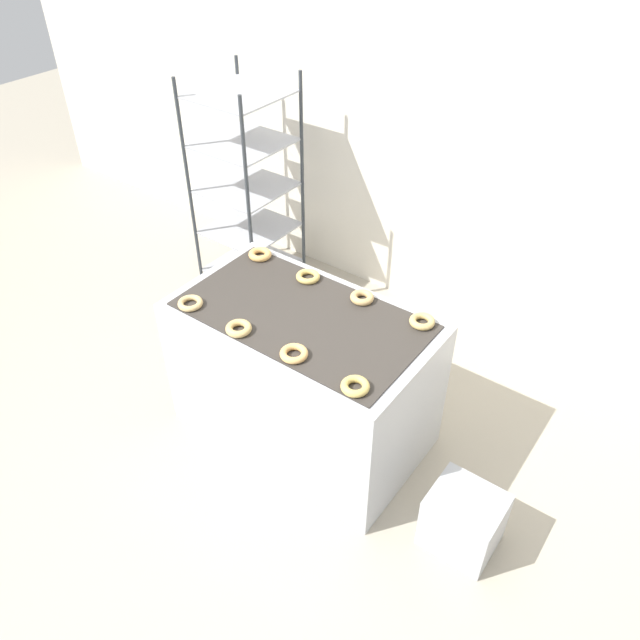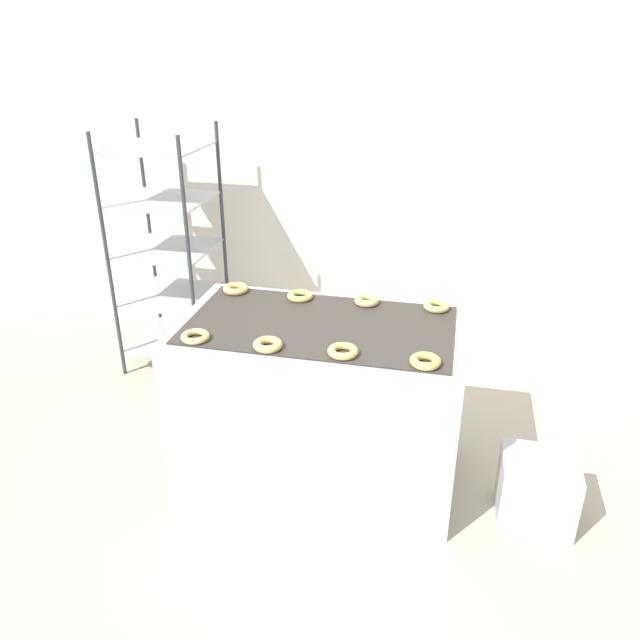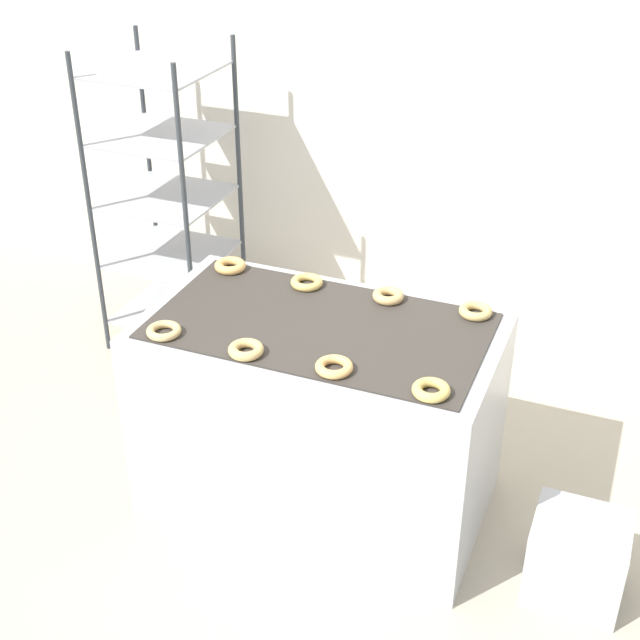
# 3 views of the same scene
# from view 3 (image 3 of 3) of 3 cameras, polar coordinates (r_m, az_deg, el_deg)

# --- Properties ---
(ground_plane) EXTENTS (14.00, 14.00, 0.00)m
(ground_plane) POSITION_cam_3_polar(r_m,az_deg,el_deg) (3.38, -4.20, -17.76)
(ground_plane) COLOR #B2A893
(wall_back) EXTENTS (8.00, 0.05, 2.80)m
(wall_back) POSITION_cam_3_polar(r_m,az_deg,el_deg) (4.40, 7.56, 15.47)
(wall_back) COLOR silver
(wall_back) RESTS_ON ground_plane
(fryer_machine) EXTENTS (1.33, 0.76, 0.83)m
(fryer_machine) POSITION_cam_3_polar(r_m,az_deg,el_deg) (3.53, 0.00, -6.14)
(fryer_machine) COLOR #B7BABF
(fryer_machine) RESTS_ON ground_plane
(baking_rack_cart) EXTENTS (0.56, 0.58, 1.55)m
(baking_rack_cart) POSITION_cam_3_polar(r_m,az_deg,el_deg) (4.56, -9.76, 7.72)
(baking_rack_cart) COLOR #33383D
(baking_rack_cart) RESTS_ON ground_plane
(glaze_bin) EXTENTS (0.34, 0.29, 0.32)m
(glaze_bin) POSITION_cam_3_polar(r_m,az_deg,el_deg) (3.43, 16.12, -14.40)
(glaze_bin) COLOR #B7BABF
(glaze_bin) RESTS_ON ground_plane
(donut_near_left) EXTENTS (0.13, 0.13, 0.03)m
(donut_near_left) POSITION_cam_3_polar(r_m,az_deg,el_deg) (3.28, -9.97, -0.69)
(donut_near_left) COLOR tan
(donut_near_left) RESTS_ON fryer_machine
(donut_near_midleft) EXTENTS (0.13, 0.13, 0.03)m
(donut_near_midleft) POSITION_cam_3_polar(r_m,az_deg,el_deg) (3.12, -4.76, -1.91)
(donut_near_midleft) COLOR tan
(donut_near_midleft) RESTS_ON fryer_machine
(donut_near_midright) EXTENTS (0.13, 0.13, 0.03)m
(donut_near_midright) POSITION_cam_3_polar(r_m,az_deg,el_deg) (3.02, 0.91, -3.02)
(donut_near_midright) COLOR #ECB366
(donut_near_midright) RESTS_ON fryer_machine
(donut_near_right) EXTENTS (0.13, 0.13, 0.03)m
(donut_near_right) POSITION_cam_3_polar(r_m,az_deg,el_deg) (2.93, 7.12, -4.47)
(donut_near_right) COLOR #D9BA60
(donut_near_right) RESTS_ON fryer_machine
(donut_far_left) EXTENTS (0.13, 0.13, 0.04)m
(donut_far_left) POSITION_cam_3_polar(r_m,az_deg,el_deg) (3.70, -5.77, 3.48)
(donut_far_left) COLOR #EAB162
(donut_far_left) RESTS_ON fryer_machine
(donut_far_midleft) EXTENTS (0.13, 0.13, 0.03)m
(donut_far_midleft) POSITION_cam_3_polar(r_m,az_deg,el_deg) (3.55, -0.86, 2.44)
(donut_far_midleft) COLOR #DCBA62
(donut_far_midleft) RESTS_ON fryer_machine
(donut_far_midright) EXTENTS (0.12, 0.12, 0.04)m
(donut_far_midright) POSITION_cam_3_polar(r_m,az_deg,el_deg) (3.46, 4.39, 1.56)
(donut_far_midright) COLOR tan
(donut_far_midright) RESTS_ON fryer_machine
(donut_far_right) EXTENTS (0.13, 0.13, 0.03)m
(donut_far_right) POSITION_cam_3_polar(r_m,az_deg,el_deg) (3.40, 9.92, 0.57)
(donut_far_right) COLOR tan
(donut_far_right) RESTS_ON fryer_machine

